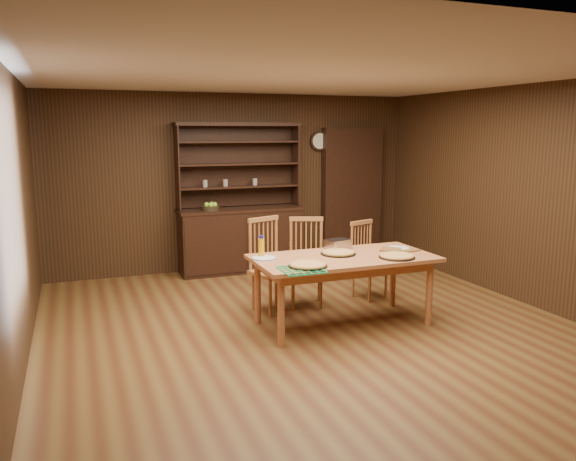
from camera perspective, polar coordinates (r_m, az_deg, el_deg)
name	(u,v)px	position (r m, az deg, el deg)	size (l,w,h in m)	color
floor	(316,331)	(5.95, 2.84, -10.13)	(6.00, 6.00, 0.00)	brown
room_shell	(317,180)	(5.61, 2.98, 5.19)	(6.00, 6.00, 6.00)	silver
china_hutch	(241,231)	(8.31, -4.83, -0.07)	(1.84, 0.52, 2.17)	black
doorway	(351,194)	(9.08, 6.47, 3.67)	(1.00, 0.18, 2.10)	black
wall_clock	(319,141)	(8.84, 3.20, 9.07)	(0.30, 0.05, 0.30)	black
dining_table	(343,264)	(5.98, 5.65, -3.37)	(1.91, 0.96, 0.75)	#CB7846
chair_left	(269,261)	(6.49, -1.97, -3.13)	(0.55, 0.54, 1.08)	#A06D37
chair_center	(306,258)	(6.72, 1.88, -2.85)	(0.54, 0.53, 1.04)	#A06D37
chair_right	(366,257)	(7.07, 7.93, -2.69)	(0.49, 0.48, 0.95)	#A06D37
pizza_left	(308,265)	(5.48, 2.02, -3.52)	(0.39, 0.39, 0.04)	black
pizza_right	(397,256)	(5.96, 11.00, -2.58)	(0.38, 0.38, 0.04)	black
pizza_center	(338,253)	(6.04, 5.13, -2.26)	(0.38, 0.38, 0.04)	black
cooling_rack	(302,269)	(5.34, 1.39, -3.98)	(0.38, 0.38, 0.02)	#0CA858
plate_left	(264,258)	(5.82, -2.45, -2.81)	(0.26, 0.26, 0.02)	white
plate_right	(398,248)	(6.41, 11.12, -1.77)	(0.26, 0.26, 0.02)	white
foil_dish	(338,244)	(6.32, 5.09, -1.38)	(0.27, 0.19, 0.11)	silver
juice_bottle	(261,247)	(5.88, -2.73, -1.68)	(0.07, 0.07, 0.23)	orange
pot_holder_a	(408,250)	(6.36, 12.14, -1.93)	(0.19, 0.19, 0.01)	#AC131E
pot_holder_b	(391,249)	(6.33, 10.42, -1.91)	(0.22, 0.22, 0.02)	#AC131E
fruit_bowl	(210,207)	(8.07, -7.88, 2.37)	(0.26, 0.26, 0.12)	black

